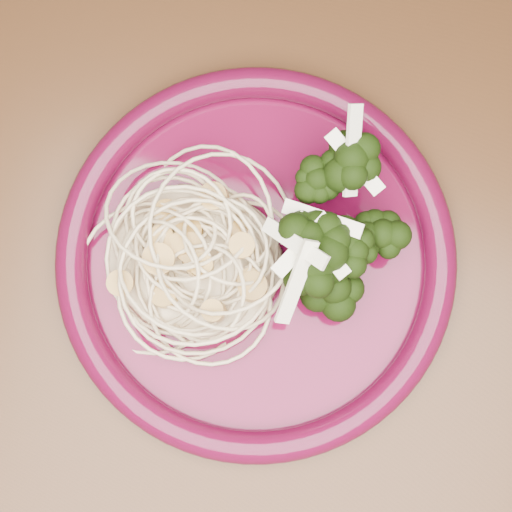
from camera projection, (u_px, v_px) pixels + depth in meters
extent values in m
plane|color=brown|center=(243.00, 350.00, 1.25)|extent=(3.50, 3.50, 0.00)
cube|color=#472814|center=(225.00, 322.00, 0.53)|extent=(1.20, 0.80, 0.04)
cylinder|color=#4F0723|center=(256.00, 260.00, 0.51)|extent=(0.34, 0.34, 0.01)
torus|color=#4F0925|center=(256.00, 258.00, 0.50)|extent=(0.35, 0.35, 0.02)
ellipsoid|color=beige|center=(194.00, 257.00, 0.49)|extent=(0.15, 0.14, 0.03)
ellipsoid|color=black|center=(333.00, 252.00, 0.48)|extent=(0.12, 0.16, 0.05)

